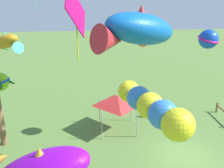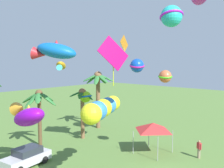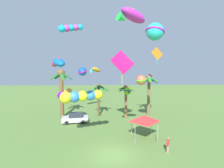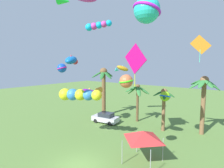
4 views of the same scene
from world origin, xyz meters
The scene contains 16 objects.
palm_tree_0 centered at (6.90, 13.93, 5.32)m, with size 3.64×3.74×7.22m.
palm_tree_2 centered at (-1.86, 13.51, 4.36)m, with size 3.64×3.58×5.68m.
palm_tree_3 centered at (2.66, 12.16, 3.91)m, with size 2.82×2.64×5.56m.
parked_car_0 centered at (-5.31, 10.06, 0.75)m, with size 4.10×2.22×1.51m.
spectator_0 centered at (5.57, 0.24, 0.81)m, with size 0.38×0.50×1.59m.
festival_tent centered at (3.92, 3.93, 2.47)m, with size 2.86×2.86×2.85m.
kite_ball_0 centered at (4.62, 2.68, 12.38)m, with size 2.87×2.86×1.88m.
kite_fish_1 centered at (-6.28, 8.00, 4.62)m, with size 1.97×4.10×2.23m.
kite_ball_2 centered at (2.89, 11.92, 4.61)m, with size 1.52×1.52×1.26m.
kite_fish_3 centered at (-2.10, 9.55, 8.08)m, with size 1.79×1.77×1.06m.
kite_ball_4 centered at (3.15, 2.34, 7.21)m, with size 1.65×1.65×1.07m.
kite_fish_5 centered at (-6.24, 4.72, 9.09)m, with size 2.45×2.98×1.34m.
kite_diamond_6 centered at (1.49, 6.66, 9.12)m, with size 3.13×1.04×4.52m.
kite_ball_7 centered at (-2.94, 0.86, 8.20)m, with size 1.31×1.31×0.84m.
kite_tube_9 centered at (-3.53, 3.31, 5.31)m, with size 4.72×2.56×1.33m.
kite_diamond_11 centered at (6.97, 9.81, 10.44)m, with size 1.89×0.40×2.67m.
Camera 2 is at (-15.42, -8.11, 8.46)m, focal length 40.09 mm.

